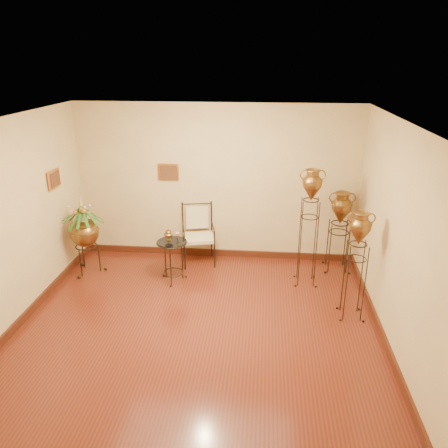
# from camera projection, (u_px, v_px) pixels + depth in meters

# --- Properties ---
(ground) EXTENTS (5.00, 5.00, 0.00)m
(ground) POSITION_uv_depth(u_px,v_px,m) (196.00, 333.00, 5.92)
(ground) COLOR maroon
(ground) RESTS_ON ground
(room_shell) EXTENTS (5.02, 5.02, 2.81)m
(room_shell) POSITION_uv_depth(u_px,v_px,m) (193.00, 213.00, 5.31)
(room_shell) COLOR beige
(room_shell) RESTS_ON ground
(amphora_tall) EXTENTS (0.50, 0.50, 1.94)m
(amphora_tall) POSITION_uv_depth(u_px,v_px,m) (309.00, 227.00, 6.90)
(amphora_tall) COLOR black
(amphora_tall) RESTS_ON ground
(amphora_mid) EXTENTS (0.46, 0.46, 1.61)m
(amphora_mid) POSITION_uv_depth(u_px,v_px,m) (356.00, 265.00, 6.04)
(amphora_mid) COLOR black
(amphora_mid) RESTS_ON ground
(amphora_short) EXTENTS (0.56, 0.56, 1.43)m
(amphora_short) POSITION_uv_depth(u_px,v_px,m) (339.00, 231.00, 7.47)
(amphora_short) COLOR black
(amphora_short) RESTS_ON ground
(planter_urn) EXTENTS (1.00, 1.00, 1.41)m
(planter_urn) POSITION_uv_depth(u_px,v_px,m) (84.00, 229.00, 7.34)
(planter_urn) COLOR black
(planter_urn) RESTS_ON ground
(armchair) EXTENTS (0.71, 0.68, 1.07)m
(armchair) POSITION_uv_depth(u_px,v_px,m) (198.00, 235.00, 7.75)
(armchair) COLOR black
(armchair) RESTS_ON ground
(side_table) EXTENTS (0.57, 0.57, 0.89)m
(side_table) POSITION_uv_depth(u_px,v_px,m) (173.00, 260.00, 7.19)
(side_table) COLOR black
(side_table) RESTS_ON ground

